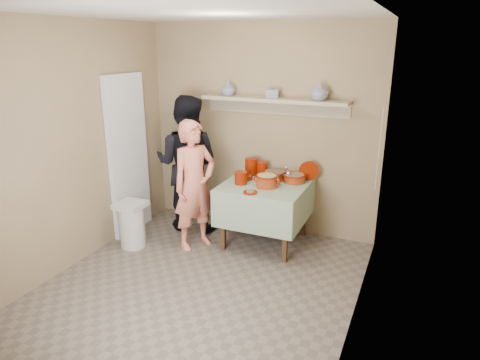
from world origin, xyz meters
The scene contains 22 objects.
ground centered at (0.00, 0.00, 0.00)m, with size 3.50×3.50×0.00m, color #6D6055.
tile_panel centered at (-1.46, 0.95, 1.00)m, with size 0.06×0.70×2.00m, color silver.
plate_stack_a centered at (-0.04, 1.55, 0.87)m, with size 0.16×0.16×0.21m, color #681101.
plate_stack_b centered at (0.08, 1.60, 0.85)m, with size 0.14×0.14×0.17m, color #681101.
bowl_stack centered at (-0.01, 1.15, 0.84)m, with size 0.15×0.15×0.15m, color #681101.
empty_bowl centered at (-0.03, 1.34, 0.79)m, with size 0.17×0.17×0.05m, color #681101.
propped_lid centered at (0.68, 1.60, 0.88)m, with size 0.24×0.24×0.02m, color #681101.
vase_right centered at (0.76, 1.62, 1.82)m, with size 0.20×0.20×0.20m, color navy.
vase_left centered at (-0.39, 1.62, 1.81)m, with size 0.17×0.17×0.18m, color navy.
ceramic_box centered at (0.19, 1.62, 1.77)m, with size 0.14×0.10×0.10m, color navy.
person_cook centered at (-0.48, 0.87, 0.77)m, with size 0.56×0.37×1.53m, color #E47A62.
person_helper centered at (-0.84, 1.33, 0.87)m, with size 0.85×0.66×1.74m, color black.
room_shell centered at (0.00, 0.00, 1.61)m, with size 3.04×3.54×2.62m.
serving_table centered at (0.25, 1.28, 0.64)m, with size 0.97×0.97×0.76m.
cazuela_meat_a centered at (0.29, 1.49, 0.82)m, with size 0.30×0.30×0.10m.
cazuela_meat_b centered at (0.54, 1.47, 0.82)m, with size 0.28×0.28×0.10m.
ladle centered at (0.48, 1.44, 0.87)m, with size 0.08×0.26×0.19m.
cazuela_rice centered at (0.30, 1.17, 0.85)m, with size 0.33×0.25×0.14m.
front_plate centered at (0.21, 0.90, 0.77)m, with size 0.16×0.16×0.03m.
wall_shelf centered at (0.20, 1.65, 1.67)m, with size 1.80×0.25×0.21m.
trash_bin centered at (-1.17, 0.55, 0.28)m, with size 0.32×0.32×0.56m.
electrical_cord centered at (1.47, 1.48, 1.25)m, with size 0.01×0.05×0.90m.
Camera 1 is at (1.88, -3.23, 2.36)m, focal length 32.00 mm.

